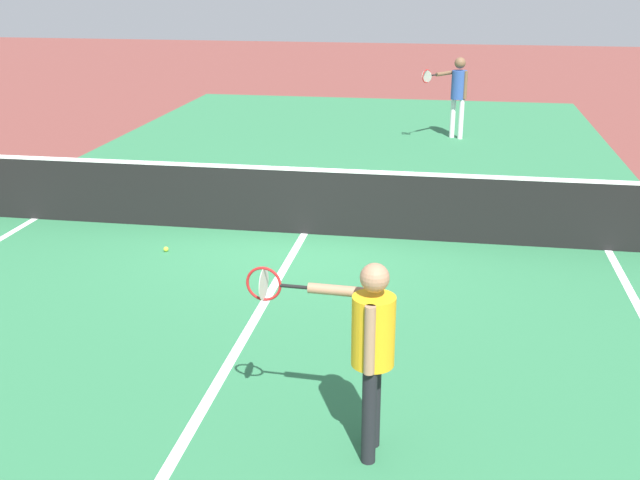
% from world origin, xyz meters
% --- Properties ---
extents(ground_plane, '(60.00, 60.00, 0.00)m').
position_xyz_m(ground_plane, '(0.00, 0.00, 0.00)').
color(ground_plane, brown).
extents(court_surface_inbounds, '(10.62, 24.40, 0.00)m').
position_xyz_m(court_surface_inbounds, '(0.00, 0.00, 0.00)').
color(court_surface_inbounds, '#2D7247').
rests_on(court_surface_inbounds, ground_plane).
extents(line_center_service, '(0.10, 6.40, 0.01)m').
position_xyz_m(line_center_service, '(0.00, -3.20, 0.00)').
color(line_center_service, white).
rests_on(line_center_service, ground_plane).
extents(net, '(11.13, 0.09, 1.07)m').
position_xyz_m(net, '(0.00, 0.00, 0.49)').
color(net, '#33383D').
rests_on(net, ground_plane).
extents(player_near, '(1.17, 0.55, 1.57)m').
position_xyz_m(player_near, '(1.44, -5.02, 0.97)').
color(player_near, black).
rests_on(player_near, ground_plane).
extents(player_far, '(0.96, 0.95, 1.75)m').
position_xyz_m(player_far, '(2.07, 6.94, 1.10)').
color(player_far, white).
rests_on(player_far, ground_plane).
extents(tennis_ball_near_net, '(0.07, 0.07, 0.07)m').
position_xyz_m(tennis_ball_near_net, '(-1.67, -1.02, 0.03)').
color(tennis_ball_near_net, '#CCE033').
rests_on(tennis_ball_near_net, ground_plane).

